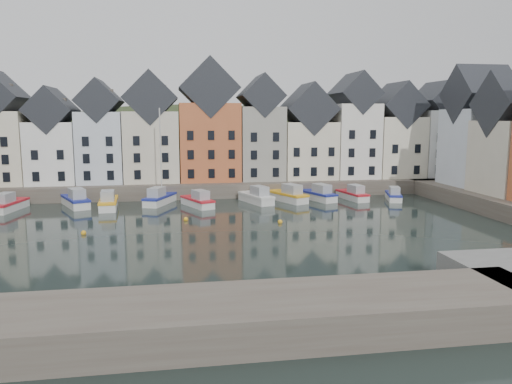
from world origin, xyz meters
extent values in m
plane|color=black|center=(0.00, 0.00, 0.00)|extent=(260.00, 260.00, 0.00)
cube|color=#51473E|center=(0.00, 30.00, 1.00)|extent=(90.00, 16.00, 2.00)
cube|color=#51473E|center=(-10.00, -22.00, 1.00)|extent=(50.00, 6.00, 2.00)
ellipsoid|color=#222D16|center=(0.00, 56.00, -18.00)|extent=(153.60, 70.40, 64.00)
sphere|color=#1A3216|center=(-13.94, 50.93, 8.70)|extent=(5.77, 5.77, 5.77)
sphere|color=#1A3216|center=(24.86, 60.75, 8.12)|extent=(5.27, 5.27, 5.27)
sphere|color=#1A3216|center=(31.82, 54.20, 7.88)|extent=(5.07, 5.07, 5.07)
sphere|color=#1A3216|center=(14.28, 55.19, 7.82)|extent=(5.01, 5.01, 5.01)
sphere|color=#1A3216|center=(-37.67, 56.61, 6.57)|extent=(3.94, 3.94, 3.94)
sphere|color=#1A3216|center=(28.33, 60.25, 8.05)|extent=(5.21, 5.21, 5.21)
sphere|color=#1A3216|center=(1.99, 58.64, 8.32)|extent=(5.45, 5.45, 5.45)
sphere|color=#1A3216|center=(37.80, 48.31, 7.21)|extent=(4.49, 4.49, 4.49)
cube|color=white|center=(-21.90, 28.00, 6.30)|extent=(6.56, 8.00, 8.61)
cube|color=#212329|center=(-21.90, 28.00, 12.23)|extent=(6.56, 8.16, 6.56)
cube|color=silver|center=(-15.37, 28.00, 7.01)|extent=(6.20, 8.00, 10.02)
cube|color=#212329|center=(-15.37, 28.00, 13.55)|extent=(6.20, 8.16, 6.20)
cube|color=beige|center=(-8.27, 28.00, 7.04)|extent=(7.70, 8.00, 10.08)
cube|color=#212329|center=(-8.27, 28.00, 13.98)|extent=(7.70, 8.16, 7.70)
cube|color=#C36237|center=(0.07, 28.00, 7.64)|extent=(8.69, 8.00, 11.28)
cube|color=#212329|center=(0.07, 28.00, 15.43)|extent=(8.69, 8.16, 8.69)
cube|color=#99978B|center=(7.78, 28.00, 7.39)|extent=(6.43, 8.00, 10.78)
cube|color=#212329|center=(7.78, 28.00, 14.37)|extent=(6.43, 8.16, 6.43)
cube|color=beige|center=(15.08, 28.00, 6.28)|extent=(7.88, 8.00, 8.56)
cube|color=#212329|center=(15.08, 28.00, 12.51)|extent=(7.88, 8.16, 7.88)
cube|color=white|center=(22.42, 28.00, 7.64)|extent=(6.50, 8.00, 11.27)
cube|color=#212329|center=(22.42, 28.00, 14.88)|extent=(6.50, 8.16, 6.50)
cube|color=#EFE6C8|center=(29.43, 28.00, 6.66)|extent=(7.23, 8.00, 9.32)
cube|color=#212329|center=(29.43, 28.00, 13.11)|extent=(7.23, 8.16, 7.23)
cube|color=white|center=(36.28, 28.00, 7.16)|extent=(6.18, 8.00, 10.32)
cube|color=#212329|center=(36.28, 28.00, 13.85)|extent=(6.18, 8.16, 6.18)
cube|color=silver|center=(36.00, 16.26, 7.19)|extent=(7.47, 8.00, 10.38)
cube|color=#212329|center=(36.00, 16.26, 14.36)|extent=(7.62, 8.00, 8.00)
sphere|color=gold|center=(-4.00, 8.00, 0.15)|extent=(0.50, 0.50, 0.50)
sphere|color=gold|center=(6.00, 5.00, 0.15)|extent=(0.50, 0.50, 0.50)
sphere|color=gold|center=(-14.00, 3.00, 0.15)|extent=(0.50, 0.50, 0.50)
cube|color=silver|center=(-25.17, 17.62, 0.37)|extent=(3.08, 6.67, 1.18)
cube|color=red|center=(-25.17, 17.62, 1.02)|extent=(3.21, 6.82, 0.27)
cube|color=#9B9EA2|center=(-25.35, 16.67, 1.66)|extent=(1.95, 2.80, 1.29)
cube|color=silver|center=(-17.70, 19.12, 0.40)|extent=(4.62, 7.11, 1.26)
cube|color=navy|center=(-17.70, 19.12, 1.09)|extent=(4.78, 7.28, 0.29)
cube|color=#9B9EA2|center=(-17.29, 18.18, 1.77)|extent=(2.56, 3.15, 1.37)
cube|color=silver|center=(-13.36, 17.13, 0.39)|extent=(2.43, 6.75, 1.22)
cube|color=gold|center=(-13.36, 17.13, 1.05)|extent=(2.55, 6.89, 0.28)
cube|color=#9B9EA2|center=(-13.29, 16.13, 1.71)|extent=(1.72, 2.75, 1.33)
cube|color=silver|center=(-7.10, 19.29, 0.38)|extent=(4.28, 6.78, 1.20)
cube|color=navy|center=(-7.10, 19.29, 1.03)|extent=(4.43, 6.94, 0.27)
cube|color=#9B9EA2|center=(-7.47, 18.39, 1.68)|extent=(2.40, 2.99, 1.30)
cylinder|color=silver|center=(-6.85, 19.90, 6.52)|extent=(0.15, 0.15, 11.96)
cube|color=silver|center=(-2.32, 16.64, 0.36)|extent=(4.15, 6.38, 1.13)
cube|color=red|center=(-2.32, 16.64, 0.97)|extent=(4.29, 6.54, 0.26)
cube|color=#9B9EA2|center=(-1.96, 15.80, 1.59)|extent=(2.30, 2.83, 1.23)
cube|color=silver|center=(5.52, 18.27, 0.38)|extent=(4.03, 6.82, 1.20)
cube|color=silver|center=(5.52, 18.27, 1.04)|extent=(4.18, 6.98, 0.27)
cube|color=#9B9EA2|center=(5.85, 17.34, 1.69)|extent=(2.31, 2.98, 1.31)
cube|color=silver|center=(9.93, 18.76, 0.40)|extent=(4.61, 7.03, 1.24)
cube|color=gold|center=(9.93, 18.76, 1.07)|extent=(4.77, 7.20, 0.28)
cube|color=#9B9EA2|center=(10.34, 17.83, 1.75)|extent=(2.55, 3.12, 1.36)
cube|color=silver|center=(14.24, 19.06, 0.38)|extent=(4.04, 6.76, 1.19)
cube|color=navy|center=(14.24, 19.06, 1.03)|extent=(4.19, 6.92, 0.27)
cube|color=#9B9EA2|center=(14.57, 18.14, 1.68)|extent=(2.31, 2.96, 1.30)
cube|color=silver|center=(19.13, 18.69, 0.35)|extent=(2.87, 6.27, 1.11)
cube|color=red|center=(19.13, 18.69, 0.96)|extent=(3.00, 6.41, 0.25)
cube|color=#9B9EA2|center=(19.30, 17.80, 1.56)|extent=(1.82, 2.63, 1.21)
cube|color=silver|center=(24.60, 17.39, 0.32)|extent=(3.15, 5.66, 0.99)
cube|color=navy|center=(24.60, 17.39, 0.86)|extent=(3.27, 5.79, 0.23)
cube|color=#9B9EA2|center=(24.36, 16.62, 1.40)|extent=(1.85, 2.44, 1.08)
camera|label=1|loc=(-5.05, -46.50, 11.34)|focal=35.00mm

